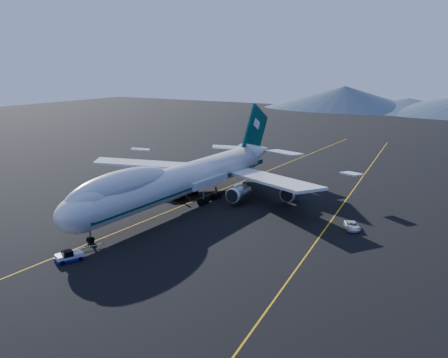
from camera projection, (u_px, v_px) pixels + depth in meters
The scene contains 6 objects.
ground at pixel (183, 205), 106.04m from camera, with size 500.00×500.00×0.00m, color black.
taxiway_line_main at pixel (183, 205), 106.03m from camera, with size 0.25×220.00×0.01m, color orange.
taxiway_line_side at pixel (335, 215), 99.14m from camera, with size 0.25×200.00×0.01m, color orange.
boeing_747 at pixel (183, 179), 104.74m from camera, with size 59.62×72.43×19.37m.
pushback_tug at pixel (69, 257), 76.31m from camera, with size 3.54×4.64×1.81m.
service_van at pixel (352, 226), 90.59m from camera, with size 2.27×4.93×1.37m, color silver.
Camera 1 is at (60.50, -82.52, 29.66)m, focal length 40.00 mm.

